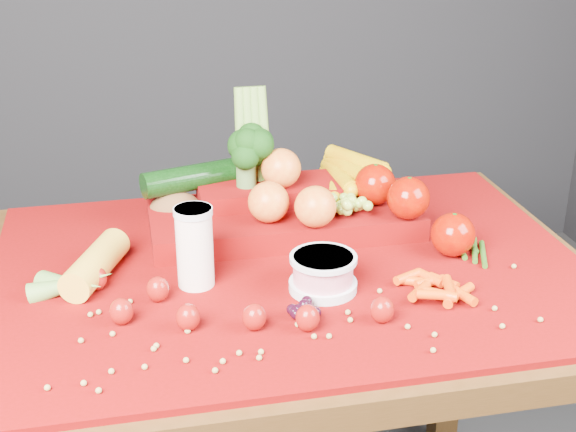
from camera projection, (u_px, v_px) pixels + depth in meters
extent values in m
cube|color=#321F0B|center=(290.00, 283.00, 1.46)|extent=(1.10, 0.80, 0.05)
cube|color=#321F0B|center=(52.00, 382.00, 1.81)|extent=(0.06, 0.06, 0.70)
cube|color=#321F0B|center=(451.00, 335.00, 1.99)|extent=(0.06, 0.06, 0.70)
cube|color=#690306|center=(290.00, 268.00, 1.44)|extent=(1.05, 0.75, 0.01)
cylinder|color=white|center=(195.00, 247.00, 1.35)|extent=(0.06, 0.06, 0.14)
cylinder|color=silver|center=(193.00, 211.00, 1.32)|extent=(0.07, 0.07, 0.01)
cylinder|color=silver|center=(323.00, 285.00, 1.36)|extent=(0.12, 0.12, 0.02)
cylinder|color=pink|center=(323.00, 269.00, 1.34)|extent=(0.10, 0.10, 0.05)
cylinder|color=silver|center=(323.00, 258.00, 1.33)|extent=(0.11, 0.11, 0.01)
ellipsoid|color=maroon|center=(158.00, 289.00, 1.31)|extent=(0.04, 0.04, 0.04)
cone|color=#0D490E|center=(157.00, 278.00, 1.31)|extent=(0.03, 0.03, 0.01)
ellipsoid|color=maroon|center=(121.00, 311.00, 1.25)|extent=(0.04, 0.04, 0.04)
cone|color=#0D490E|center=(120.00, 300.00, 1.24)|extent=(0.03, 0.03, 0.01)
ellipsoid|color=maroon|center=(188.00, 317.00, 1.23)|extent=(0.04, 0.04, 0.04)
cone|color=#0D490E|center=(187.00, 306.00, 1.22)|extent=(0.03, 0.03, 0.01)
ellipsoid|color=maroon|center=(254.00, 317.00, 1.23)|extent=(0.04, 0.04, 0.04)
cone|color=#0D490E|center=(254.00, 305.00, 1.23)|extent=(0.03, 0.03, 0.01)
ellipsoid|color=maroon|center=(308.00, 318.00, 1.23)|extent=(0.04, 0.04, 0.04)
cone|color=#0D490E|center=(308.00, 306.00, 1.22)|extent=(0.03, 0.03, 0.01)
ellipsoid|color=maroon|center=(382.00, 310.00, 1.25)|extent=(0.04, 0.04, 0.04)
cone|color=#0D490E|center=(383.00, 298.00, 1.25)|extent=(0.03, 0.03, 0.01)
ellipsoid|color=maroon|center=(188.00, 259.00, 1.42)|extent=(0.04, 0.04, 0.04)
cone|color=#0D490E|center=(188.00, 248.00, 1.41)|extent=(0.03, 0.03, 0.01)
ellipsoid|color=maroon|center=(96.00, 278.00, 1.35)|extent=(0.04, 0.04, 0.04)
cone|color=#0D490E|center=(95.00, 267.00, 1.34)|extent=(0.03, 0.03, 0.01)
cylinder|color=gold|center=(96.00, 264.00, 1.38)|extent=(0.12, 0.19, 0.06)
ellipsoid|color=brown|center=(176.00, 209.00, 1.58)|extent=(0.10, 0.08, 0.07)
cube|color=#690306|center=(284.00, 220.00, 1.57)|extent=(0.52, 0.22, 0.04)
cube|color=#690306|center=(269.00, 192.00, 1.59)|extent=(0.28, 0.12, 0.03)
sphere|color=#921400|center=(408.00, 198.00, 1.51)|extent=(0.08, 0.08, 0.08)
sphere|color=#921400|center=(453.00, 235.00, 1.46)|extent=(0.08, 0.08, 0.08)
sphere|color=#921400|center=(375.00, 184.00, 1.57)|extent=(0.08, 0.08, 0.08)
sphere|color=#CE4714|center=(269.00, 202.00, 1.49)|extent=(0.08, 0.08, 0.08)
sphere|color=#CE4714|center=(315.00, 207.00, 1.47)|extent=(0.08, 0.08, 0.08)
sphere|color=#CE4714|center=(281.00, 168.00, 1.56)|extent=(0.08, 0.08, 0.08)
cylinder|color=#BFA403|center=(330.00, 184.00, 1.64)|extent=(0.06, 0.16, 0.04)
cylinder|color=#BFA403|center=(339.00, 176.00, 1.64)|extent=(0.04, 0.16, 0.04)
cylinder|color=#BFA403|center=(349.00, 169.00, 1.63)|extent=(0.07, 0.16, 0.04)
cylinder|color=#BFA403|center=(356.00, 161.00, 1.63)|extent=(0.10, 0.16, 0.04)
cylinder|color=#3F662D|center=(246.00, 175.00, 1.57)|extent=(0.04, 0.04, 0.04)
cylinder|color=olive|center=(241.00, 143.00, 1.58)|extent=(0.03, 0.06, 0.22)
cylinder|color=olive|center=(249.00, 143.00, 1.59)|extent=(0.02, 0.06, 0.22)
cylinder|color=olive|center=(257.00, 142.00, 1.59)|extent=(0.02, 0.06, 0.22)
cylinder|color=olive|center=(265.00, 142.00, 1.59)|extent=(0.03, 0.06, 0.22)
cylinder|color=black|center=(196.00, 177.00, 1.59)|extent=(0.22, 0.11, 0.05)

